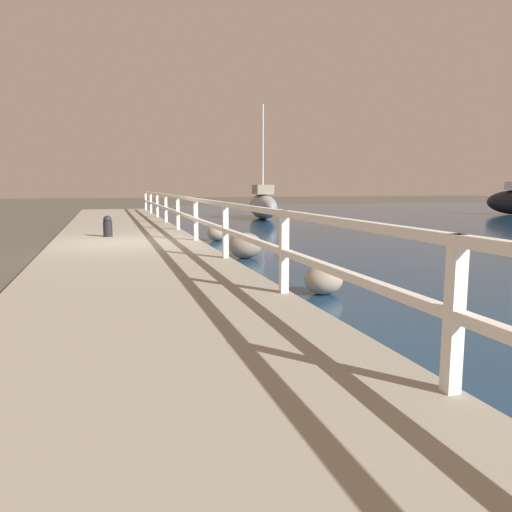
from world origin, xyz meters
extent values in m
plane|color=#4C473D|center=(0.00, 0.00, 0.00)|extent=(120.00, 120.00, 0.00)
cube|color=gray|center=(0.00, 0.00, 0.16)|extent=(3.56, 36.00, 0.32)
cube|color=white|center=(1.68, -9.72, 0.84)|extent=(0.10, 0.10, 1.05)
cube|color=white|center=(1.68, -6.48, 0.84)|extent=(0.10, 0.10, 1.05)
cube|color=white|center=(1.68, -3.24, 0.84)|extent=(0.10, 0.10, 1.05)
cube|color=white|center=(1.68, 0.00, 0.84)|extent=(0.10, 0.10, 1.05)
cube|color=white|center=(1.68, 3.24, 0.84)|extent=(0.10, 0.10, 1.05)
cube|color=white|center=(1.68, 6.48, 0.84)|extent=(0.10, 0.10, 1.05)
cube|color=white|center=(1.68, 9.72, 0.84)|extent=(0.10, 0.10, 1.05)
cube|color=white|center=(1.68, 12.96, 0.84)|extent=(0.10, 0.10, 1.05)
cube|color=white|center=(1.68, 16.20, 0.84)|extent=(0.10, 0.10, 1.05)
cube|color=white|center=(1.68, 0.00, 1.33)|extent=(0.09, 32.50, 0.08)
cube|color=white|center=(1.68, 0.00, 0.84)|extent=(0.09, 32.50, 0.08)
ellipsoid|color=gray|center=(2.73, -5.39, 0.23)|extent=(0.61, 0.55, 0.46)
ellipsoid|color=gray|center=(2.79, 2.52, 0.24)|extent=(0.65, 0.59, 0.49)
ellipsoid|color=slate|center=(2.61, -1.29, 0.30)|extent=(0.79, 0.71, 0.59)
cylinder|color=black|center=(-0.44, 1.53, 0.53)|extent=(0.24, 0.24, 0.42)
sphere|color=black|center=(-0.44, 1.53, 0.78)|extent=(0.21, 0.21, 0.21)
ellipsoid|color=gray|center=(7.18, 11.93, 0.63)|extent=(1.94, 5.37, 1.24)
cube|color=#9E937F|center=(7.18, 11.93, 1.48)|extent=(1.12, 2.17, 0.47)
cylinder|color=silver|center=(7.18, 11.93, 3.45)|extent=(0.09, 0.09, 4.41)
camera|label=1|loc=(-0.45, -12.36, 1.67)|focal=35.00mm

